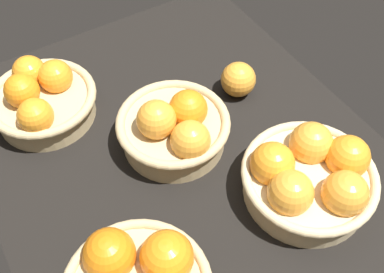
{
  "coord_description": "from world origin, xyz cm",
  "views": [
    {
      "loc": [
        -48.46,
        26.34,
        75.61
      ],
      "look_at": [
        -2.05,
        -2.05,
        7.0
      ],
      "focal_mm": 43.4,
      "sensor_mm": 36.0,
      "label": 1
    }
  ],
  "objects": [
    {
      "name": "market_tray",
      "position": [
        0.0,
        0.0,
        1.5
      ],
      "size": [
        84.0,
        72.0,
        3.0
      ],
      "primitive_type": "cube",
      "color": "black",
      "rests_on": "ground"
    },
    {
      "name": "basket_near_left",
      "position": [
        -21.11,
        -14.42,
        8.0
      ],
      "size": [
        23.87,
        23.87,
        11.31
      ],
      "color": "#D3BC8C",
      "rests_on": "market_tray"
    },
    {
      "name": "basket_center",
      "position": [
        0.85,
        0.34,
        7.91
      ],
      "size": [
        21.76,
        21.76,
        12.22
      ],
      "color": "tan",
      "rests_on": "market_tray"
    },
    {
      "name": "basket_far_right",
      "position": [
        21.54,
        18.88,
        7.57
      ],
      "size": [
        21.64,
        21.64,
        11.21
      ],
      "color": "tan",
      "rests_on": "market_tray"
    },
    {
      "name": "loose_orange_front_gap",
      "position": [
        6.12,
        -18.47,
        6.72
      ],
      "size": [
        7.44,
        7.44,
        7.44
      ],
      "primitive_type": "sphere",
      "color": "#F49E33",
      "rests_on": "market_tray"
    }
  ]
}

